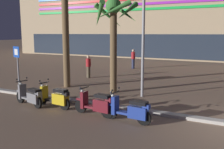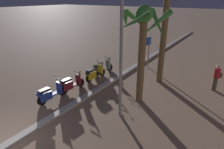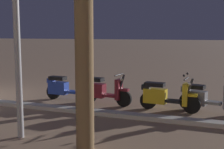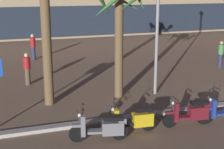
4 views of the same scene
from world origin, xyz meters
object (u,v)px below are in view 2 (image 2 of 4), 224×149
palm_tree_by_mall_entrance (167,8)px  crossing_sign (149,49)px  scooter_yellow_mid_rear (94,74)px  scooter_blue_lead_nearest (50,93)px  scooter_maroon_second_in_line (71,84)px  street_lamp (122,19)px  palm_tree_far_corner (142,33)px  scooter_grey_mid_front (101,68)px  pedestrian_by_palm_tree (216,77)px

palm_tree_by_mall_entrance → crossing_sign: bearing=-139.1°
scooter_yellow_mid_rear → scooter_blue_lead_nearest: bearing=-3.3°
scooter_blue_lead_nearest → scooter_maroon_second_in_line: bearing=176.3°
scooter_yellow_mid_rear → scooter_maroon_second_in_line: scooter_yellow_mid_rear is taller
crossing_sign → street_lamp: 7.54m
palm_tree_far_corner → street_lamp: street_lamp is taller
scooter_blue_lead_nearest → palm_tree_by_mall_entrance: bearing=145.6°
scooter_maroon_second_in_line → street_lamp: size_ratio=0.24×
scooter_maroon_second_in_line → crossing_sign: bearing=161.7°
scooter_grey_mid_front → pedestrian_by_palm_tree: 7.38m
scooter_maroon_second_in_line → palm_tree_by_mall_entrance: size_ratio=0.28×
scooter_grey_mid_front → palm_tree_by_mall_entrance: 5.86m
scooter_blue_lead_nearest → crossing_sign: 8.13m
palm_tree_far_corner → crossing_sign: bearing=-161.1°
crossing_sign → street_lamp: (6.78, 1.59, 2.91)m
scooter_yellow_mid_rear → crossing_sign: size_ratio=0.77×
scooter_maroon_second_in_line → palm_tree_far_corner: size_ratio=0.37×
scooter_maroon_second_in_line → palm_tree_far_corner: (-1.21, 3.84, 3.16)m
street_lamp → palm_tree_by_mall_entrance: bearing=178.0°
scooter_grey_mid_front → scooter_maroon_second_in_line: (3.24, 0.14, 0.02)m
scooter_blue_lead_nearest → street_lamp: street_lamp is taller
palm_tree_by_mall_entrance → scooter_blue_lead_nearest: bearing=-34.4°
crossing_sign → scooter_grey_mid_front: bearing=-35.8°
palm_tree_far_corner → street_lamp: bearing=-5.6°
scooter_blue_lead_nearest → crossing_sign: (-7.76, 2.18, 1.06)m
scooter_yellow_mid_rear → pedestrian_by_palm_tree: (-2.76, 6.94, 0.38)m
scooter_maroon_second_in_line → crossing_sign: (-6.32, 2.09, 1.04)m
scooter_yellow_mid_rear → street_lamp: 5.90m
palm_tree_far_corner → pedestrian_by_palm_tree: 5.59m
scooter_maroon_second_in_line → scooter_blue_lead_nearest: scooter_blue_lead_nearest is taller
scooter_blue_lead_nearest → pedestrian_by_palm_tree: (-6.28, 7.15, 0.39)m
pedestrian_by_palm_tree → scooter_grey_mid_front: bearing=-77.4°
crossing_sign → palm_tree_by_mall_entrance: size_ratio=0.38×
scooter_grey_mid_front → palm_tree_far_corner: palm_tree_far_corner is taller
pedestrian_by_palm_tree → palm_tree_by_mall_entrance: bearing=-80.4°
scooter_maroon_second_in_line → scooter_blue_lead_nearest: (1.44, -0.09, -0.01)m
scooter_yellow_mid_rear → pedestrian_by_palm_tree: 7.48m
crossing_sign → scooter_maroon_second_in_line: bearing=-18.3°
scooter_blue_lead_nearest → palm_tree_by_mall_entrance: 8.10m
scooter_blue_lead_nearest → street_lamp: size_ratio=0.25×
crossing_sign → street_lamp: street_lamp is taller
scooter_blue_lead_nearest → crossing_sign: size_ratio=0.77×
scooter_maroon_second_in_line → street_lamp: 5.42m
palm_tree_far_corner → scooter_yellow_mid_rear: bearing=-103.2°
scooter_maroon_second_in_line → street_lamp: bearing=83.0°
crossing_sign → pedestrian_by_palm_tree: bearing=73.4°
palm_tree_far_corner → street_lamp: (1.66, -0.16, 0.79)m
palm_tree_far_corner → scooter_blue_lead_nearest: bearing=-56.1°
scooter_yellow_mid_rear → palm_tree_by_mall_entrance: size_ratio=0.29×
scooter_blue_lead_nearest → pedestrian_by_palm_tree: 9.52m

